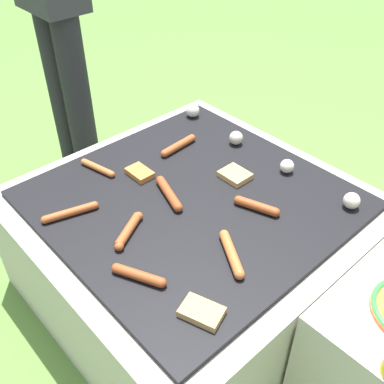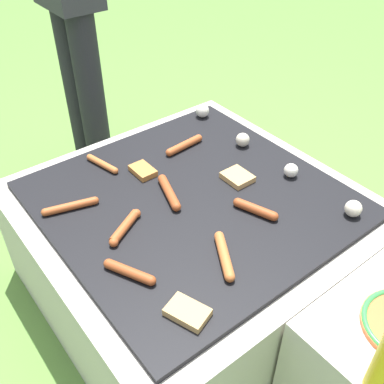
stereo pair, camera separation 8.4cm
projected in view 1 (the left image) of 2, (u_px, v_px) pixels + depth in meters
name	position (u px, v px, depth m)	size (l,w,h in m)	color
ground_plane	(192.00, 287.00, 1.70)	(14.00, 14.00, 0.00)	#567F38
grill	(192.00, 246.00, 1.57)	(1.00, 1.00, 0.44)	#B2AA9E
sausage_mid_left	(257.00, 206.00, 1.37)	(0.14, 0.07, 0.03)	#93421E
sausage_back_right	(70.00, 212.00, 1.35)	(0.07, 0.17, 0.02)	#A34C23
sausage_front_right	(139.00, 275.00, 1.15)	(0.14, 0.08, 0.03)	#93421E
sausage_mid_right	(98.00, 168.00, 1.53)	(0.15, 0.05, 0.02)	#B7602D
sausage_back_left	(178.00, 146.00, 1.64)	(0.04, 0.17, 0.03)	#A34C23
sausage_front_left	(169.00, 193.00, 1.42)	(0.17, 0.08, 0.03)	#93421E
sausage_front_center	(129.00, 231.00, 1.29)	(0.09, 0.14, 0.03)	#A34C23
sausage_back_center	(231.00, 254.00, 1.21)	(0.16, 0.10, 0.03)	#B7602D
bread_slice_center	(235.00, 175.00, 1.50)	(0.09, 0.08, 0.02)	tan
bread_slice_left	(202.00, 312.00, 1.07)	(0.12, 0.10, 0.02)	tan
bread_slice_right	(140.00, 173.00, 1.51)	(0.09, 0.06, 0.02)	#B27033
mushroom_row	(257.00, 148.00, 1.60)	(0.80, 0.08, 0.05)	silver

